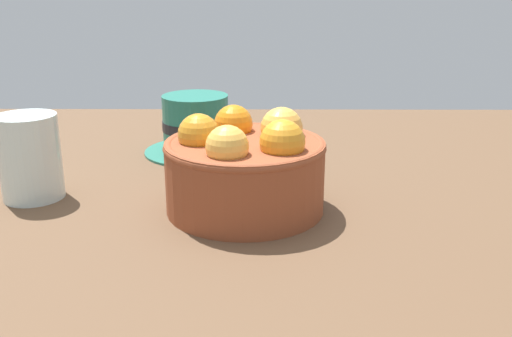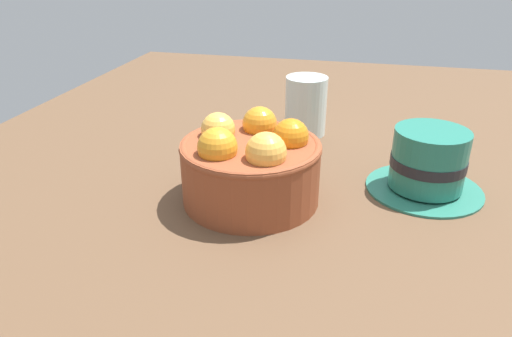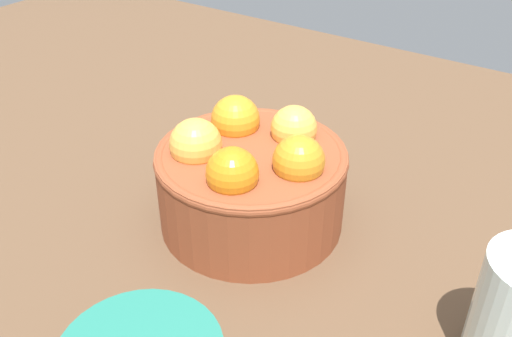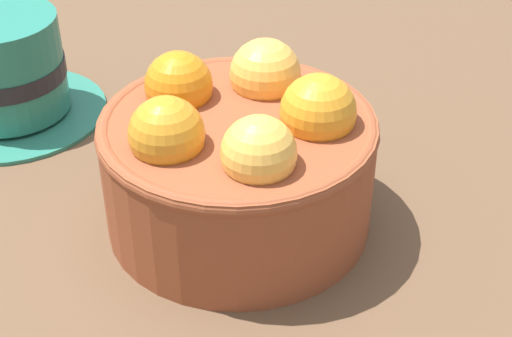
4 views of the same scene
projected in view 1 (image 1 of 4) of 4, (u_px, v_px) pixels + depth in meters
The scene contains 4 objects.
ground_plane at pixel (245, 227), 60.32cm from camera, with size 149.55×94.85×4.16cm, color brown.
terracotta_bowl at pixel (245, 167), 58.22cm from camera, with size 16.28×16.28×10.14cm.
coffee_cup at pixel (196, 127), 77.87cm from camera, with size 14.08×14.08×7.88cm.
water_glass at pixel (30, 157), 61.43cm from camera, with size 6.48×6.48×9.14cm, color silver.
Camera 1 is at (1.57, -55.31, 22.75)cm, focal length 40.52 mm.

